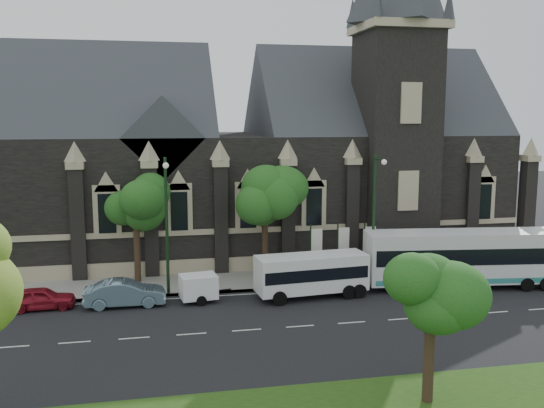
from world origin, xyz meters
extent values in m
plane|color=black|center=(0.00, 0.00, 0.00)|extent=(160.00, 160.00, 0.00)
cube|color=gray|center=(0.00, 9.50, 0.07)|extent=(80.00, 5.00, 0.15)
cube|color=black|center=(4.00, 19.50, 5.00)|extent=(40.00, 15.00, 10.00)
cube|color=#33353B|center=(-8.00, 19.50, 10.00)|extent=(16.00, 15.00, 15.00)
cube|color=#33353B|center=(14.00, 19.50, 10.00)|extent=(20.00, 15.00, 15.00)
cube|color=#33353B|center=(-4.00, 15.00, 10.00)|extent=(6.00, 6.00, 6.00)
cube|color=black|center=(14.00, 13.50, 9.00)|extent=(5.50, 5.50, 18.00)
cube|color=tan|center=(14.00, 13.50, 18.20)|extent=(6.20, 6.20, 0.60)
cube|color=tan|center=(4.00, 11.96, 3.20)|extent=(40.00, 0.22, 0.40)
cube|color=tan|center=(4.00, 11.96, 0.60)|extent=(40.00, 0.25, 1.20)
cube|color=black|center=(2.00, 11.82, 4.80)|extent=(1.20, 0.12, 2.80)
cylinder|color=black|center=(6.00, -9.50, 1.54)|extent=(0.44, 0.44, 3.08)
sphere|color=#1A551B|center=(6.00, -9.50, 4.48)|extent=(3.20, 3.20, 3.20)
sphere|color=#1A551B|center=(6.60, -8.90, 5.08)|extent=(2.40, 2.40, 2.40)
cylinder|color=black|center=(3.00, 10.50, 1.98)|extent=(0.44, 0.44, 3.96)
sphere|color=#1A551B|center=(3.00, 10.50, 5.64)|extent=(3.84, 3.84, 3.84)
sphere|color=#1A551B|center=(3.72, 11.22, 6.36)|extent=(2.88, 2.88, 2.88)
cylinder|color=black|center=(-6.00, 10.50, 1.98)|extent=(0.44, 0.44, 3.96)
sphere|color=#1A551B|center=(-6.00, 10.50, 5.57)|extent=(3.68, 3.68, 3.68)
sphere|color=#1A551B|center=(-5.31, 11.19, 6.26)|extent=(2.76, 2.76, 2.76)
cylinder|color=black|center=(10.00, 7.30, 4.50)|extent=(0.20, 0.20, 9.00)
cylinder|color=black|center=(10.00, 6.50, 8.70)|extent=(0.10, 1.60, 0.10)
sphere|color=silver|center=(10.00, 5.70, 8.60)|extent=(0.36, 0.36, 0.36)
cylinder|color=black|center=(-4.00, 7.30, 4.50)|extent=(0.20, 0.20, 9.00)
cylinder|color=black|center=(-4.00, 6.50, 8.70)|extent=(0.10, 1.60, 0.10)
sphere|color=silver|center=(-4.00, 5.70, 8.60)|extent=(0.36, 0.36, 0.36)
cylinder|color=black|center=(6.00, 9.00, 2.00)|extent=(0.10, 0.10, 4.00)
cube|color=white|center=(6.45, 9.00, 2.60)|extent=(0.80, 0.04, 2.20)
cylinder|color=black|center=(8.00, 9.00, 2.00)|extent=(0.10, 0.10, 4.00)
cube|color=white|center=(8.45, 9.00, 2.60)|extent=(0.80, 0.04, 2.20)
cylinder|color=black|center=(10.00, 9.00, 2.00)|extent=(0.10, 0.10, 4.00)
cube|color=white|center=(10.45, 9.00, 2.60)|extent=(0.80, 0.04, 2.20)
cube|color=silver|center=(15.69, 5.32, 2.14)|extent=(13.39, 4.30, 3.39)
cube|color=black|center=(15.69, 5.32, 2.38)|extent=(12.87, 4.28, 1.07)
cube|color=#2D7B78|center=(15.69, 5.32, 0.75)|extent=(12.87, 4.27, 0.35)
cylinder|color=black|center=(10.95, 4.51, 0.45)|extent=(0.93, 0.39, 0.90)
cylinder|color=black|center=(11.28, 7.23, 0.45)|extent=(0.93, 0.39, 0.90)
cylinder|color=black|center=(19.44, 3.48, 0.45)|extent=(0.93, 0.39, 0.90)
cylinder|color=black|center=(19.77, 6.20, 0.45)|extent=(0.93, 0.39, 0.90)
cylinder|color=black|center=(21.08, 6.05, 0.45)|extent=(0.93, 0.39, 0.90)
cube|color=white|center=(5.04, 5.15, 1.60)|extent=(7.33, 2.90, 2.31)
cube|color=black|center=(5.04, 5.15, 1.71)|extent=(7.04, 2.91, 0.77)
cylinder|color=black|center=(2.65, 3.80, 0.45)|extent=(0.92, 0.36, 0.90)
cylinder|color=black|center=(2.44, 6.04, 0.45)|extent=(0.92, 0.36, 0.90)
cylinder|color=black|center=(7.28, 4.23, 0.45)|extent=(0.92, 0.36, 0.90)
cylinder|color=black|center=(7.07, 6.47, 0.45)|extent=(0.92, 0.36, 0.90)
cylinder|color=black|center=(7.99, 4.30, 0.45)|extent=(0.92, 0.36, 0.90)
cylinder|color=black|center=(7.78, 6.54, 0.45)|extent=(0.92, 0.36, 0.90)
cube|color=white|center=(-2.18, 5.54, 1.00)|extent=(2.42, 1.95, 1.45)
cylinder|color=black|center=(-2.07, 4.72, 0.31)|extent=(0.65, 0.30, 0.62)
cylinder|color=black|center=(-2.29, 6.37, 0.31)|extent=(0.65, 0.30, 0.62)
cylinder|color=black|center=(-0.75, 5.73, 0.61)|extent=(1.33, 0.26, 0.08)
imported|color=slate|center=(-6.67, 5.61, 0.81)|extent=(4.92, 1.72, 1.62)
imported|color=maroon|center=(-11.62, 5.99, 0.68)|extent=(4.06, 1.78, 1.36)
camera|label=1|loc=(-4.79, -30.79, 11.64)|focal=39.37mm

